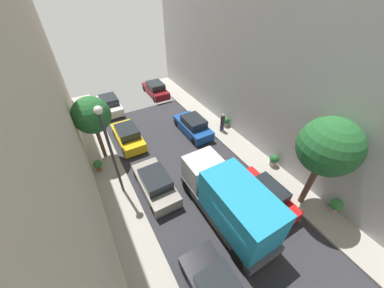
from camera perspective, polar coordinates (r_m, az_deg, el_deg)
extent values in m
plane|color=#2D2D33|center=(13.06, 12.44, -22.84)|extent=(32.00, 32.00, 0.00)
cube|color=#A8A399|center=(11.91, -10.05, -33.65)|extent=(2.00, 44.00, 0.15)
cube|color=#A8A399|center=(15.68, 26.87, -12.61)|extent=(2.00, 44.00, 0.15)
cylinder|color=black|center=(11.72, -1.68, -31.11)|extent=(0.22, 0.64, 0.64)
cylinder|color=black|center=(12.05, 5.66, -27.48)|extent=(0.22, 0.64, 0.64)
cube|color=gray|center=(14.30, -9.68, -10.68)|extent=(1.76, 4.20, 0.76)
cube|color=#1E2328|center=(13.68, -9.75, -9.21)|extent=(1.56, 2.10, 0.64)
cylinder|color=black|center=(15.38, -14.52, -8.33)|extent=(0.22, 0.64, 0.64)
cylinder|color=black|center=(15.63, -9.13, -6.36)|extent=(0.22, 0.64, 0.64)
cylinder|color=black|center=(13.44, -10.12, -16.96)|extent=(0.22, 0.64, 0.64)
cylinder|color=black|center=(13.73, -3.92, -14.45)|extent=(0.22, 0.64, 0.64)
cube|color=gold|center=(18.59, -16.64, 1.75)|extent=(1.76, 4.20, 0.76)
cube|color=#1E2328|center=(18.07, -16.91, 3.27)|extent=(1.56, 2.10, 0.64)
cylinder|color=black|center=(19.90, -19.93, 2.86)|extent=(0.22, 0.64, 0.64)
cylinder|color=black|center=(20.09, -15.71, 4.24)|extent=(0.22, 0.64, 0.64)
cylinder|color=black|center=(17.42, -17.44, -2.31)|extent=(0.22, 0.64, 0.64)
cylinder|color=black|center=(17.64, -12.67, -0.67)|extent=(0.22, 0.64, 0.64)
cube|color=white|center=(23.85, -21.01, 9.54)|extent=(1.76, 4.20, 0.76)
cube|color=#1E2328|center=(23.40, -21.32, 10.87)|extent=(1.56, 2.10, 0.64)
cylinder|color=black|center=(25.26, -23.41, 9.97)|extent=(0.22, 0.64, 0.64)
cylinder|color=black|center=(25.42, -20.01, 11.04)|extent=(0.22, 0.64, 0.64)
cylinder|color=black|center=(22.52, -21.86, 6.83)|extent=(0.22, 0.64, 0.64)
cylinder|color=black|center=(22.70, -18.09, 8.04)|extent=(0.22, 0.64, 0.64)
cube|color=red|center=(14.24, 18.55, -13.09)|extent=(1.76, 4.20, 0.76)
cube|color=#1E2328|center=(13.66, 19.59, -11.67)|extent=(1.56, 2.10, 0.64)
cylinder|color=black|center=(14.61, 11.91, -11.06)|extent=(0.22, 0.64, 0.64)
cylinder|color=black|center=(15.43, 16.40, -8.60)|extent=(0.22, 0.64, 0.64)
cylinder|color=black|center=(13.54, 20.70, -19.39)|extent=(0.22, 0.64, 0.64)
cylinder|color=black|center=(14.42, 25.03, -16.10)|extent=(0.22, 0.64, 0.64)
cube|color=#194799|center=(18.98, 0.25, 4.48)|extent=(1.76, 4.20, 0.76)
cube|color=#1E2328|center=(18.49, 0.49, 6.04)|extent=(1.56, 2.10, 0.64)
cylinder|color=black|center=(19.94, -3.96, 5.48)|extent=(0.22, 0.64, 0.64)
cylinder|color=black|center=(20.55, -0.06, 6.71)|extent=(0.22, 0.64, 0.64)
cylinder|color=black|center=(17.73, 0.60, 0.69)|extent=(0.22, 0.64, 0.64)
cylinder|color=black|center=(18.41, 4.78, 2.20)|extent=(0.22, 0.64, 0.64)
cube|color=maroon|center=(25.73, -9.66, 13.79)|extent=(1.76, 4.20, 0.76)
cube|color=#1E2328|center=(25.32, -9.70, 15.10)|extent=(1.56, 2.10, 0.64)
cylinder|color=black|center=(26.94, -12.48, 14.09)|extent=(0.22, 0.64, 0.64)
cylinder|color=black|center=(27.40, -9.35, 14.92)|extent=(0.22, 0.64, 0.64)
cylinder|color=black|center=(24.28, -9.90, 11.56)|extent=(0.22, 0.64, 0.64)
cylinder|color=black|center=(24.78, -6.51, 12.49)|extent=(0.22, 0.64, 0.64)
cube|color=#4C4C51|center=(12.93, 8.78, -16.80)|extent=(2.20, 6.60, 0.50)
cube|color=#B7B7BC|center=(13.26, 2.97, -6.81)|extent=(2.10, 1.80, 1.70)
cube|color=#1E8CB7|center=(11.36, 12.66, -16.14)|extent=(2.24, 4.20, 2.40)
cylinder|color=black|center=(14.04, -1.10, -11.59)|extent=(0.30, 0.96, 0.96)
cylinder|color=black|center=(14.75, 5.63, -8.57)|extent=(0.30, 0.96, 0.96)
cylinder|color=black|center=(12.00, 12.19, -27.56)|extent=(0.30, 0.96, 0.96)
cylinder|color=black|center=(12.82, 19.45, -22.61)|extent=(0.30, 0.96, 0.96)
cylinder|color=#2D334C|center=(19.16, 7.72, 4.49)|extent=(0.18, 0.18, 0.82)
cylinder|color=#2D334C|center=(19.28, 8.25, 4.67)|extent=(0.18, 0.18, 0.82)
cylinder|color=#262626|center=(18.82, 8.18, 6.41)|extent=(0.36, 0.36, 0.64)
sphere|color=tan|center=(18.58, 8.31, 7.60)|extent=(0.24, 0.24, 0.24)
cylinder|color=brown|center=(14.27, 28.80, -9.19)|extent=(0.33, 0.33, 3.28)
sphere|color=#23602D|center=(12.57, 32.66, -0.57)|extent=(3.04, 3.04, 3.04)
cylinder|color=brown|center=(17.14, -23.13, 0.47)|extent=(0.27, 0.27, 2.72)
sphere|color=#23602D|center=(15.92, -25.21, 6.96)|extent=(2.53, 2.53, 2.53)
cylinder|color=brown|center=(16.80, -23.54, -5.95)|extent=(0.39, 0.39, 0.35)
sphere|color=#2D7233|center=(16.54, -23.90, -4.94)|extent=(0.59, 0.59, 0.59)
cylinder|color=#B2A899|center=(16.86, 20.72, -4.79)|extent=(0.50, 0.50, 0.37)
sphere|color=#23602D|center=(16.58, 21.06, -3.70)|extent=(0.63, 0.63, 0.63)
cylinder|color=#B2A899|center=(20.02, 9.00, 5.19)|extent=(0.42, 0.42, 0.33)
sphere|color=#23602D|center=(19.81, 9.11, 6.14)|extent=(0.58, 0.58, 0.58)
cylinder|color=#B2A899|center=(15.74, 33.48, -14.24)|extent=(0.46, 0.46, 0.32)
sphere|color=#38843D|center=(15.44, 34.06, -13.23)|extent=(0.69, 0.69, 0.69)
cylinder|color=#333338|center=(13.03, -20.25, -3.45)|extent=(0.16, 0.16, 5.77)
sphere|color=white|center=(11.31, -23.72, 8.25)|extent=(0.44, 0.44, 0.44)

